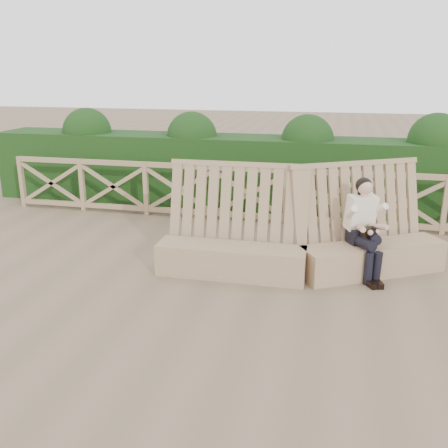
# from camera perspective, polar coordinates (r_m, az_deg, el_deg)

# --- Properties ---
(ground) EXTENTS (60.00, 60.00, 0.00)m
(ground) POSITION_cam_1_polar(r_m,az_deg,el_deg) (6.71, -2.67, -8.23)
(ground) COLOR brown
(ground) RESTS_ON ground
(bench) EXTENTS (4.13, 1.77, 1.59)m
(bench) POSITION_cam_1_polar(r_m,az_deg,el_deg) (7.39, 8.85, -2.58)
(bench) COLOR #83684B
(bench) RESTS_ON ground
(woman) EXTENTS (0.63, 0.90, 1.43)m
(woman) POSITION_cam_1_polar(r_m,az_deg,el_deg) (7.40, 15.74, -0.03)
(woman) COLOR black
(woman) RESTS_ON ground
(guardrail) EXTENTS (10.10, 0.09, 1.10)m
(guardrail) POSITION_cam_1_polar(r_m,az_deg,el_deg) (9.75, 2.86, 3.44)
(guardrail) COLOR #8C7451
(guardrail) RESTS_ON ground
(hedge) EXTENTS (12.00, 1.20, 1.50)m
(hedge) POSITION_cam_1_polar(r_m,az_deg,el_deg) (10.86, 4.02, 5.93)
(hedge) COLOR black
(hedge) RESTS_ON ground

